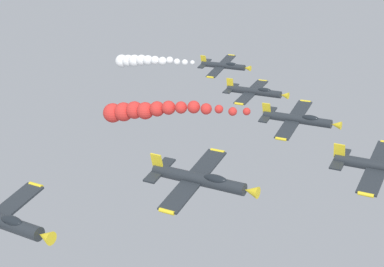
# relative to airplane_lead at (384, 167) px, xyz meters

# --- Properties ---
(airplane_lead) EXTENTS (9.34, 10.35, 3.20)m
(airplane_lead) POSITION_rel_airplane_lead_xyz_m (0.00, 0.00, 0.00)
(airplane_lead) COLOR #23282D
(airplane_left_inner) EXTENTS (9.21, 10.35, 3.44)m
(airplane_left_inner) POSITION_rel_airplane_lead_xyz_m (-12.68, -12.95, -0.32)
(airplane_left_inner) COLOR #23282D
(smoke_trail_left_inner) EXTENTS (3.15, 24.82, 5.35)m
(smoke_trail_left_inner) POSITION_rel_airplane_lead_xyz_m (-12.35, -37.23, -2.47)
(smoke_trail_left_inner) COLOR red
(airplane_right_inner) EXTENTS (9.30, 10.35, 3.27)m
(airplane_right_inner) POSITION_rel_airplane_lead_xyz_m (12.87, -13.06, 0.63)
(airplane_right_inner) COLOR #23282D
(airplane_left_outer) EXTENTS (9.43, 10.35, 3.00)m
(airplane_left_outer) POSITION_rel_airplane_lead_xyz_m (-24.09, -23.99, -0.31)
(airplane_left_outer) COLOR #23282D
(airplane_trailing) EXTENTS (9.21, 10.35, 3.43)m
(airplane_trailing) POSITION_rel_airplane_lead_xyz_m (-38.04, -36.55, 0.43)
(airplane_trailing) COLOR #23282D
(smoke_trail_trailing) EXTENTS (3.02, 19.76, 3.51)m
(smoke_trail_trailing) POSITION_rel_airplane_lead_xyz_m (-38.33, -56.71, -0.46)
(smoke_trail_trailing) COLOR white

